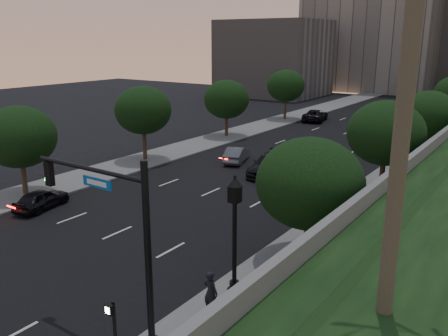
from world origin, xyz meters
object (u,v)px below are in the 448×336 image
Objects in this scene: sedan_mid_left at (237,154)px; pedestrian_c at (324,213)px; traffic_signal_mast at (125,249)px; pedestrian_b at (337,219)px; pedestrian_a at (211,292)px; sedan_far_left at (315,115)px; sedan_near_right at (270,165)px; sedan_far_right at (399,136)px; street_lamp at (234,246)px; sedan_near_left at (41,199)px.

sedan_mid_left is 16.11m from pedestrian_c.
traffic_signal_mast is at bearing 91.16° from pedestrian_c.
traffic_signal_mast is 4.06× the size of pedestrian_b.
pedestrian_c is at bearing -86.93° from pedestrian_a.
sedan_near_right is at bearing 94.80° from sedan_far_left.
pedestrian_b reaches higher than sedan_far_right.
street_lamp is 1.01× the size of sedan_far_left.
sedan_mid_left is at bearing 149.14° from sedan_near_right.
sedan_far_left is 26.98m from sedan_near_right.
sedan_far_right is at bearing -122.99° from sedan_near_left.
traffic_signal_mast is 4.71m from street_lamp.
sedan_far_right is 2.28× the size of pedestrian_b.
pedestrian_c reaches higher than sedan_far_left.
pedestrian_b reaches higher than sedan_mid_left.
street_lamp is 9.27m from pedestrian_b.
sedan_near_left is at bearing 58.77° from sedan_mid_left.
sedan_far_left is at bearing -102.44° from sedan_near_left.
sedan_far_right is (13.34, 34.26, -0.00)m from sedan_near_left.
street_lamp is at bearing 67.74° from traffic_signal_mast.
traffic_signal_mast is at bearing 89.20° from pedestrian_b.
sedan_mid_left is 2.48× the size of pedestrian_b.
sedan_far_left is at bearing 137.03° from sedan_far_right.
sedan_near_left is 36.76m from sedan_far_right.
street_lamp is 3.40× the size of pedestrian_c.
sedan_near_right is at bearing -119.38° from sedan_far_right.
sedan_near_right is 11.64m from pedestrian_c.
sedan_near_right is at bearing 115.17° from street_lamp.
sedan_mid_left is 24.30m from sedan_far_left.
pedestrian_a is at bearing 97.08° from pedestrian_c.
sedan_near_left is 16.71m from pedestrian_a.
pedestrian_a is at bearing 94.00° from pedestrian_b.
pedestrian_a reaches higher than sedan_near_left.
sedan_mid_left is at bearing 114.77° from traffic_signal_mast.
pedestrian_c is (16.37, 7.23, 0.31)m from sedan_near_left.
sedan_near_left is at bearing 171.72° from street_lamp.
pedestrian_b is at bearing 79.07° from traffic_signal_mast.
sedan_far_left reaches higher than sedan_near_left.
pedestrian_b is 1.04× the size of pedestrian_c.
sedan_mid_left is (-12.79, 19.69, -1.93)m from street_lamp.
sedan_mid_left is 19.48m from sedan_far_right.
pedestrian_a is (12.51, -20.96, 0.35)m from sedan_mid_left.
traffic_signal_mast is 41.06m from sedan_far_right.
sedan_far_right is at bearing -138.24° from sedan_mid_left.
pedestrian_b is at bearing -95.59° from sedan_far_right.
pedestrian_a reaches higher than sedan_near_right.
sedan_far_right is at bearing 66.08° from sedan_near_right.
sedan_near_right is 3.29× the size of pedestrian_b.
pedestrian_b is at bearing 159.39° from pedestrian_c.
sedan_far_left is at bearing 97.92° from sedan_near_right.
sedan_near_left is 17.50m from sedan_near_right.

